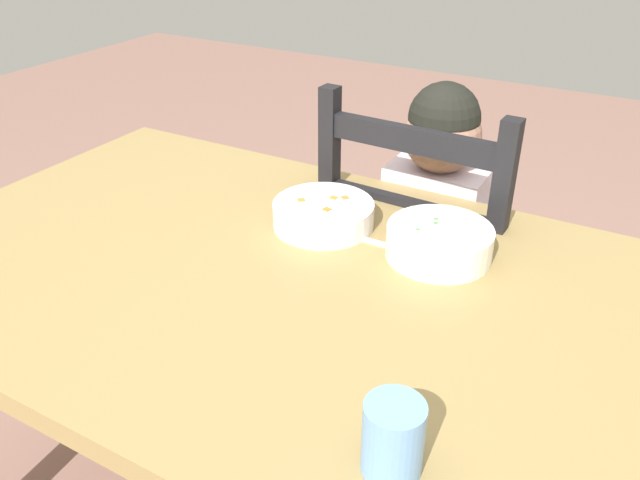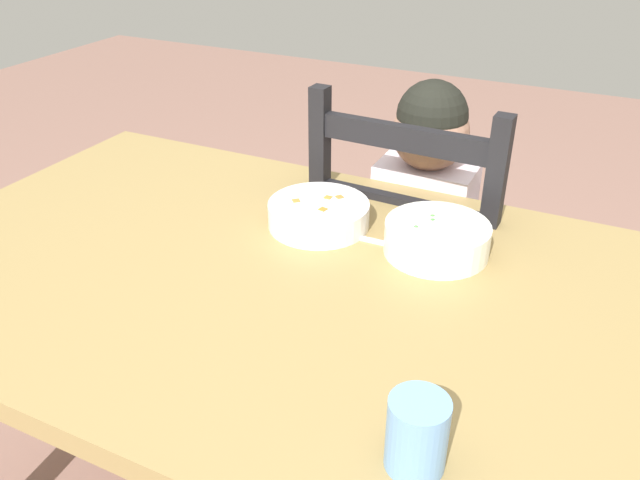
# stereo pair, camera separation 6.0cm
# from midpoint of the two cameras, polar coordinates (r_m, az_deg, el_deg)

# --- Properties ---
(dining_table) EXTENTS (1.43, 0.87, 0.74)m
(dining_table) POSITION_cam_midpoint_polar(r_m,az_deg,el_deg) (1.18, -2.11, -6.94)
(dining_table) COLOR #967C49
(dining_table) RESTS_ON ground
(dining_chair) EXTENTS (0.44, 0.44, 0.97)m
(dining_chair) POSITION_cam_midpoint_polar(r_m,az_deg,el_deg) (1.61, 10.24, -4.09)
(dining_chair) COLOR black
(dining_chair) RESTS_ON ground
(child_figure) EXTENTS (0.32, 0.31, 0.96)m
(child_figure) POSITION_cam_midpoint_polar(r_m,az_deg,el_deg) (1.51, 10.82, 1.28)
(child_figure) COLOR silver
(child_figure) RESTS_ON ground
(bowl_of_peas) EXTENTS (0.19, 0.19, 0.06)m
(bowl_of_peas) POSITION_cam_midpoint_polar(r_m,az_deg,el_deg) (1.17, 11.97, -0.14)
(bowl_of_peas) COLOR white
(bowl_of_peas) RESTS_ON dining_table
(bowl_of_carrots) EXTENTS (0.20, 0.20, 0.05)m
(bowl_of_carrots) POSITION_cam_midpoint_polar(r_m,az_deg,el_deg) (1.25, 1.68, 2.33)
(bowl_of_carrots) COLOR white
(bowl_of_carrots) RESTS_ON dining_table
(spoon) EXTENTS (0.14, 0.03, 0.01)m
(spoon) POSITION_cam_midpoint_polar(r_m,az_deg,el_deg) (1.22, 4.78, 0.25)
(spoon) COLOR silver
(spoon) RESTS_ON dining_table
(drinking_cup) EXTENTS (0.07, 0.07, 0.10)m
(drinking_cup) POSITION_cam_midpoint_polar(r_m,az_deg,el_deg) (0.77, 8.84, -16.99)
(drinking_cup) COLOR #70A2DD
(drinking_cup) RESTS_ON dining_table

